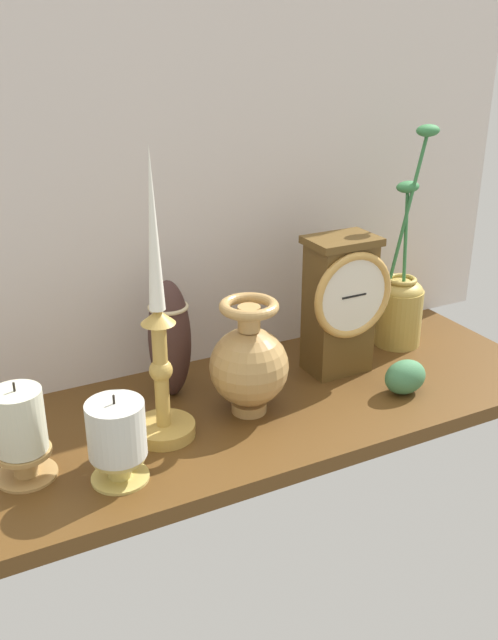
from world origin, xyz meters
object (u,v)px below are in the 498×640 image
at_px(brass_vase_jar, 400,302).
at_px(pillar_candle_front, 21,432).
at_px(candlestick_tall_left, 160,354).
at_px(mantel_clock, 341,303).
at_px(pillar_candle_near_clock, 117,437).
at_px(brass_vase_bulbous, 249,363).
at_px(tall_ceramic_vase, 170,338).

distance_m(brass_vase_jar, pillar_candle_front, 0.69).
bearing_deg(candlestick_tall_left, pillar_candle_front, -177.12).
distance_m(mantel_clock, brass_vase_jar, 0.17).
bearing_deg(pillar_candle_near_clock, brass_vase_bulbous, 18.44).
height_order(brass_vase_bulbous, pillar_candle_front, brass_vase_bulbous).
height_order(candlestick_tall_left, pillar_candle_near_clock, candlestick_tall_left).
bearing_deg(mantel_clock, brass_vase_bulbous, -165.29).
bearing_deg(brass_vase_jar, candlestick_tall_left, -168.75).
distance_m(mantel_clock, candlestick_tall_left, 0.34).
distance_m(candlestick_tall_left, pillar_candle_near_clock, 0.13).
relative_size(mantel_clock, brass_vase_bulbous, 1.30).
relative_size(candlestick_tall_left, tall_ceramic_vase, 2.14).
distance_m(brass_vase_jar, tall_ceramic_vase, 0.43).
xyz_separation_m(candlestick_tall_left, pillar_candle_near_clock, (-0.09, -0.07, -0.07)).
height_order(pillar_candle_front, pillar_candle_near_clock, pillar_candle_front).
xyz_separation_m(candlestick_tall_left, tall_ceramic_vase, (0.05, 0.11, -0.03)).
bearing_deg(pillar_candle_front, pillar_candle_near_clock, -30.04).
relative_size(pillar_candle_near_clock, tall_ceramic_vase, 0.64).
bearing_deg(mantel_clock, tall_ceramic_vase, 169.57).
distance_m(mantel_clock, brass_vase_bulbous, 0.20).
xyz_separation_m(mantel_clock, pillar_candle_near_clock, (-0.42, -0.13, -0.06)).
bearing_deg(brass_vase_bulbous, pillar_candle_near_clock, -161.56).
height_order(brass_vase_jar, pillar_candle_front, brass_vase_jar).
xyz_separation_m(brass_vase_bulbous, tall_ceramic_vase, (-0.08, 0.10, 0.02)).
bearing_deg(mantel_clock, candlestick_tall_left, -170.56).
height_order(candlestick_tall_left, pillar_candle_front, candlestick_tall_left).
height_order(mantel_clock, brass_vase_jar, brass_vase_jar).
bearing_deg(brass_vase_bulbous, brass_vase_jar, 14.84).
height_order(candlestick_tall_left, brass_vase_bulbous, candlestick_tall_left).
distance_m(mantel_clock, pillar_candle_front, 0.53).
distance_m(candlestick_tall_left, brass_vase_bulbous, 0.15).
bearing_deg(pillar_candle_near_clock, tall_ceramic_vase, 51.37).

